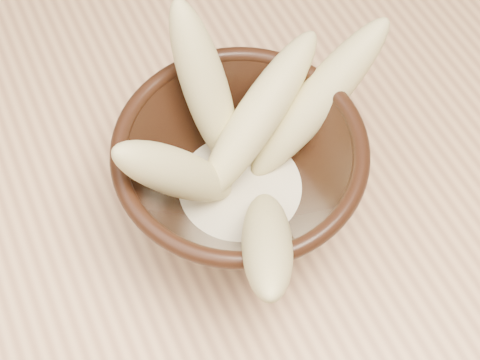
# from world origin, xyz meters

# --- Properties ---
(table) EXTENTS (1.20, 0.80, 0.75)m
(table) POSITION_xyz_m (0.00, 0.00, 0.67)
(table) COLOR #E1AF7C
(table) RESTS_ON ground
(bowl) EXTENTS (0.18, 0.18, 0.10)m
(bowl) POSITION_xyz_m (-0.01, -0.13, 0.81)
(bowl) COLOR black
(bowl) RESTS_ON table
(milk_puddle) EXTENTS (0.10, 0.10, 0.01)m
(milk_puddle) POSITION_xyz_m (-0.01, -0.13, 0.78)
(milk_puddle) COLOR beige
(milk_puddle) RESTS_ON bowl
(banana_upright) EXTENTS (0.04, 0.10, 0.13)m
(banana_upright) POSITION_xyz_m (-0.02, -0.07, 0.85)
(banana_upright) COLOR #CBC278
(banana_upright) RESTS_ON bowl
(banana_left) EXTENTS (0.10, 0.04, 0.12)m
(banana_left) POSITION_xyz_m (-0.06, -0.12, 0.84)
(banana_left) COLOR #CBC278
(banana_left) RESTS_ON bowl
(banana_right) EXTENTS (0.14, 0.07, 0.11)m
(banana_right) POSITION_xyz_m (0.06, -0.11, 0.83)
(banana_right) COLOR #CBC278
(banana_right) RESTS_ON bowl
(banana_across) EXTENTS (0.15, 0.10, 0.08)m
(banana_across) POSITION_xyz_m (0.01, -0.10, 0.83)
(banana_across) COLOR #CBC278
(banana_across) RESTS_ON bowl
(banana_front) EXTENTS (0.09, 0.13, 0.12)m
(banana_front) POSITION_xyz_m (-0.03, -0.19, 0.83)
(banana_front) COLOR #CBC278
(banana_front) RESTS_ON bowl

